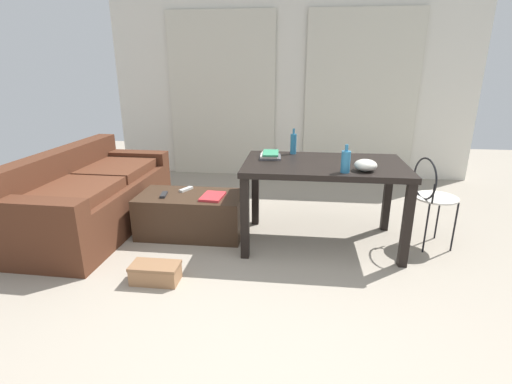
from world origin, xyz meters
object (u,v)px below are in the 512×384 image
Objects in this scene: tv_remote_secondary at (164,195)px; shoebox at (156,273)px; coffee_table at (191,214)px; book_stack at (270,155)px; craft_table at (324,173)px; magazine at (213,196)px; bottle_far at (293,144)px; wire_chair at (430,191)px; bottle_near at (346,161)px; bowl at (366,165)px; tv_remote_primary at (186,189)px; couch at (91,197)px.

tv_remote_secondary reaches higher than shoebox.
book_stack reaches higher than coffee_table.
craft_table is 1.05m from magazine.
coffee_table is at bearing 5.16° from tv_remote_secondary.
book_stack is (-0.21, -0.19, -0.08)m from bottle_far.
bottle_near is at bearing -156.39° from wire_chair.
bowl is at bearing -156.06° from wire_chair.
shoebox is (-0.27, -0.84, -0.34)m from magazine.
bottle_near is (-0.80, -0.35, 0.33)m from wire_chair.
tv_remote_secondary is 0.93m from shoebox.
book_stack is at bearing 155.29° from bowl.
bottle_far reaches higher than book_stack.
tv_remote_primary is 0.25m from tv_remote_secondary.
book_stack is 0.96× the size of magazine.
tv_remote_secondary is at bearing -165.67° from coffee_table.
couch is at bearing 136.87° from shoebox.
couch reaches higher than shoebox.
wire_chair is 5.24× the size of tv_remote_secondary.
couch is 8.73× the size of bottle_near.
bowl is 0.89m from book_stack.
bottle_far is at bearing 166.85° from wire_chair.
tv_remote_primary is at bearing 176.53° from wire_chair.
bottle_far is (-0.43, 0.64, 0.01)m from bottle_near.
tv_remote_primary is 1.09m from shoebox.
shoebox is at bearing -159.22° from bottle_near.
coffee_table is 1.21m from bottle_far.
bottle_near is at bearing -10.09° from magazine.
bottle_near is 0.93× the size of bottle_far.
wire_chair is (3.24, -0.06, 0.21)m from couch.
coffee_table is (1.05, -0.05, -0.11)m from couch.
bottle_far reaches higher than coffee_table.
wire_chair reaches higher than magazine.
craft_table reaches higher than shoebox.
coffee_table is 0.33m from tv_remote_secondary.
bottle_far is 0.29m from book_stack.
wire_chair is 2.28m from tv_remote_primary.
book_stack is at bearing 23.05° from tv_remote_primary.
bottle_far is at bearing 34.25° from tv_remote_primary.
wire_chair is 2.44m from shoebox.
wire_chair is at bearing 23.94° from bowl.
bottle_near is 0.86× the size of book_stack.
book_stack is at bearing -1.02° from tv_remote_secondary.
couch is 1.06m from coffee_table.
shoebox is (-1.60, -0.61, -0.74)m from bowl.
coffee_table is 1.71m from bowl.
bowl is (-0.63, -0.28, 0.29)m from wire_chair.
bowl is (0.60, -0.57, -0.05)m from bottle_far.
book_stack is 1.45m from shoebox.
craft_table is 8.92× the size of tv_remote_secondary.
book_stack is 0.66m from magazine.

